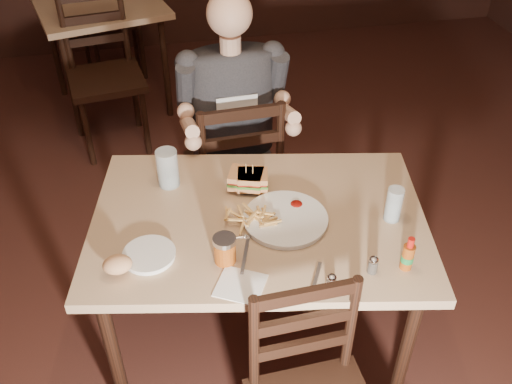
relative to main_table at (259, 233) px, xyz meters
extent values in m
plane|color=black|center=(0.03, -0.15, -0.69)|extent=(7.00, 7.00, 0.00)
cube|color=tan|center=(0.00, 0.00, 0.06)|extent=(1.35, 1.03, 0.04)
cylinder|color=black|center=(-0.58, -0.22, -0.33)|extent=(0.05, 0.05, 0.73)
cylinder|color=black|center=(-0.46, 0.42, -0.33)|extent=(0.05, 0.05, 0.73)
cylinder|color=black|center=(0.46, -0.42, -0.33)|extent=(0.05, 0.05, 0.73)
cylinder|color=black|center=(0.58, 0.22, -0.33)|extent=(0.05, 0.05, 0.73)
cube|color=tan|center=(-0.59, 2.35, 0.06)|extent=(0.96, 0.96, 0.04)
cylinder|color=black|center=(-0.82, 1.97, -0.33)|extent=(0.04, 0.04, 0.73)
cylinder|color=black|center=(-0.97, 2.59, -0.33)|extent=(0.04, 0.04, 0.73)
cylinder|color=black|center=(-0.20, 2.12, -0.33)|extent=(0.04, 0.04, 0.73)
cylinder|color=black|center=(-0.35, 2.74, -0.33)|extent=(0.04, 0.04, 0.73)
cylinder|color=white|center=(0.09, -0.04, 0.09)|extent=(0.35, 0.35, 0.02)
ellipsoid|color=maroon|center=(0.15, 0.02, 0.10)|extent=(0.05, 0.05, 0.01)
cylinder|color=silver|center=(-0.30, 0.27, 0.16)|extent=(0.10, 0.10, 0.15)
cylinder|color=silver|center=(0.47, -0.11, 0.15)|extent=(0.07, 0.07, 0.13)
cube|color=white|center=(-0.13, -0.31, 0.08)|extent=(0.20, 0.19, 0.00)
cube|color=silver|center=(-0.08, -0.18, 0.09)|extent=(0.07, 0.19, 0.00)
cube|color=silver|center=(0.12, -0.34, 0.09)|extent=(0.08, 0.14, 0.00)
cylinder|color=white|center=(-0.41, -0.12, 0.09)|extent=(0.21, 0.21, 0.01)
ellipsoid|color=tan|center=(-0.51, -0.18, 0.12)|extent=(0.11, 0.10, 0.06)
camera|label=1|loc=(-0.34, -1.54, 1.45)|focal=40.00mm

